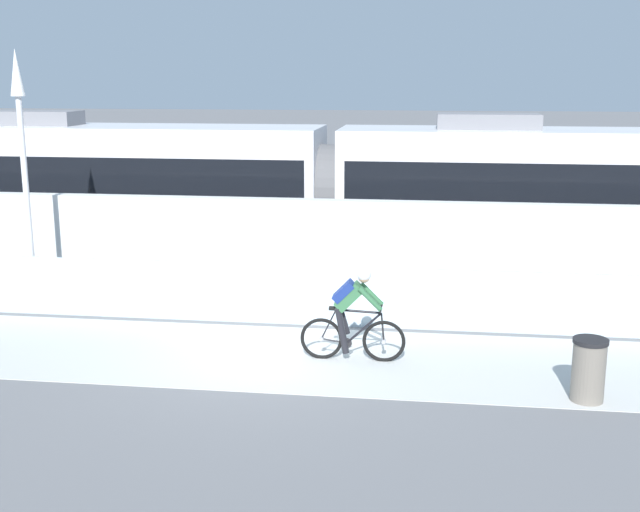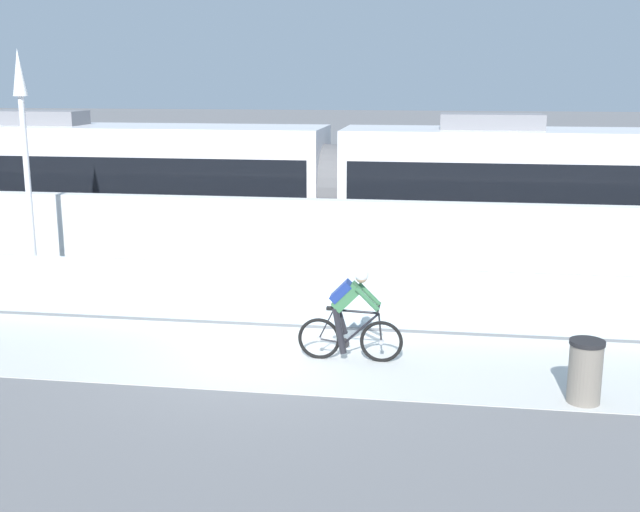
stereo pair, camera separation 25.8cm
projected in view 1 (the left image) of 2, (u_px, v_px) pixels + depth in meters
The scene contains 10 objects.
ground_plane at pixel (266, 356), 13.57m from camera, with size 200.00×200.00×0.00m, color slate.
bike_path_deck at pixel (266, 356), 13.57m from camera, with size 32.00×3.20×0.01m, color beige.
glass_parapet at pixel (285, 294), 15.23m from camera, with size 32.00×0.05×1.18m, color silver.
concrete_barrier_wall at pixel (299, 250), 16.86m from camera, with size 32.00×0.36×2.16m, color silver.
tram_rail_near at pixel (316, 271), 19.50m from camera, with size 32.00×0.08×0.01m, color #595654.
tram_rail_far at pixel (323, 258), 20.88m from camera, with size 32.00×0.08×0.01m, color #595654.
tram at pixel (330, 191), 19.74m from camera, with size 22.56×2.54×3.81m.
cyclist_on_bike at pixel (352, 315), 13.20m from camera, with size 1.77×0.58×1.61m.
lamp_post_antenna at pixel (23, 148), 15.60m from camera, with size 0.28×0.28×5.20m.
trash_bin at pixel (589, 370), 11.60m from camera, with size 0.51×0.51×0.96m.
Camera 1 is at (2.62, -12.62, 4.68)m, focal length 44.57 mm.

